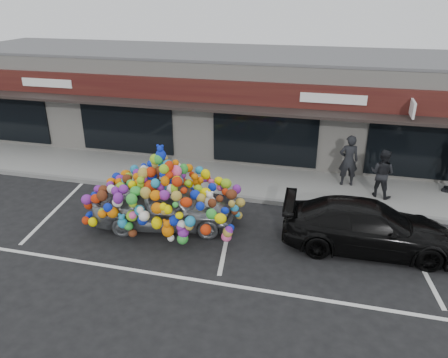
% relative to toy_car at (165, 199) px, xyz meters
% --- Properties ---
extents(ground, '(90.00, 90.00, 0.00)m').
position_rel_toy_car_xyz_m(ground, '(-0.79, -0.20, -0.91)').
color(ground, black).
rests_on(ground, ground).
extents(shop_building, '(24.00, 7.20, 4.31)m').
position_rel_toy_car_xyz_m(shop_building, '(-0.79, 8.24, 1.25)').
color(shop_building, beige).
rests_on(shop_building, ground).
extents(sidewalk, '(26.00, 3.00, 0.15)m').
position_rel_toy_car_xyz_m(sidewalk, '(-0.79, 3.80, -0.84)').
color(sidewalk, gray).
rests_on(sidewalk, ground).
extents(kerb, '(26.00, 0.18, 0.16)m').
position_rel_toy_car_xyz_m(kerb, '(-0.79, 2.30, -0.84)').
color(kerb, slate).
rests_on(kerb, ground).
extents(parking_stripe_left, '(0.73, 4.37, 0.01)m').
position_rel_toy_car_xyz_m(parking_stripe_left, '(-3.99, -0.00, -0.91)').
color(parking_stripe_left, silver).
rests_on(parking_stripe_left, ground).
extents(parking_stripe_mid, '(0.73, 4.37, 0.01)m').
position_rel_toy_car_xyz_m(parking_stripe_mid, '(2.01, -0.00, -0.91)').
color(parking_stripe_mid, silver).
rests_on(parking_stripe_mid, ground).
extents(parking_stripe_right, '(0.73, 4.37, 0.01)m').
position_rel_toy_car_xyz_m(parking_stripe_right, '(7.41, -0.00, -0.91)').
color(parking_stripe_right, silver).
rests_on(parking_stripe_right, ground).
extents(lane_line, '(14.00, 0.12, 0.01)m').
position_rel_toy_car_xyz_m(lane_line, '(1.21, -2.50, -0.91)').
color(lane_line, silver).
rests_on(lane_line, ground).
extents(toy_car, '(3.13, 4.91, 2.69)m').
position_rel_toy_car_xyz_m(toy_car, '(0.00, 0.00, 0.00)').
color(toy_car, silver).
rests_on(toy_car, ground).
extents(black_sedan, '(2.15, 4.86, 1.39)m').
position_rel_toy_car_xyz_m(black_sedan, '(6.04, 0.16, -0.22)').
color(black_sedan, black).
rests_on(black_sedan, ground).
extents(pedestrian_a, '(0.77, 0.58, 1.91)m').
position_rel_toy_car_xyz_m(pedestrian_a, '(5.48, 4.27, 0.20)').
color(pedestrian_a, '#232529').
rests_on(pedestrian_a, sidewalk).
extents(pedestrian_b, '(1.03, 0.95, 1.71)m').
position_rel_toy_car_xyz_m(pedestrian_b, '(6.61, 3.55, 0.09)').
color(pedestrian_b, black).
rests_on(pedestrian_b, sidewalk).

